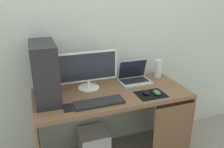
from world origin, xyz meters
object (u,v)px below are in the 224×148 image
object	(u,v)px
keyboard	(99,103)
mouse_right	(157,92)
speaker	(158,69)
mouse_left	(146,93)
pc_tower	(45,72)
subwoofer	(94,144)
cell_phone	(68,108)
monitor	(88,70)
laptop	(134,77)

from	to	relation	value
keyboard	mouse_right	size ratio (longest dim) A/B	4.38
speaker	mouse_left	size ratio (longest dim) A/B	1.96
pc_tower	mouse_left	size ratio (longest dim) A/B	5.17
subwoofer	mouse_right	bearing A→B (deg)	-31.46
speaker	mouse_right	xyz separation A→B (m)	(-0.24, -0.39, -0.07)
keyboard	cell_phone	world-z (taller)	keyboard
mouse_right	subwoofer	world-z (taller)	mouse_right
monitor	mouse_right	xyz separation A→B (m)	(0.54, -0.34, -0.17)
pc_tower	cell_phone	world-z (taller)	pc_tower
cell_phone	monitor	bearing A→B (deg)	51.29
monitor	mouse_right	distance (m)	0.66
speaker	mouse_left	world-z (taller)	speaker
mouse_left	subwoofer	size ratio (longest dim) A/B	0.33
pc_tower	laptop	size ratio (longest dim) A/B	1.58
pc_tower	monitor	world-z (taller)	pc_tower
monitor	mouse_left	xyz separation A→B (m)	(0.45, -0.31, -0.17)
speaker	mouse_left	bearing A→B (deg)	-132.80
monitor	keyboard	distance (m)	0.38
mouse_right	subwoofer	xyz separation A→B (m)	(-0.52, 0.32, -0.65)
monitor	mouse_right	size ratio (longest dim) A/B	5.79
pc_tower	laptop	xyz separation A→B (m)	(0.88, 0.12, -0.20)
pc_tower	speaker	bearing A→B (deg)	7.12
pc_tower	keyboard	distance (m)	0.52
monitor	laptop	world-z (taller)	monitor
mouse_left	mouse_right	bearing A→B (deg)	-14.74
mouse_left	subwoofer	distance (m)	0.83
subwoofer	keyboard	bearing A→B (deg)	-94.13
mouse_left	subwoofer	bearing A→B (deg)	145.40
speaker	cell_phone	xyz separation A→B (m)	(-1.04, -0.37, -0.09)
pc_tower	cell_phone	size ratio (longest dim) A/B	3.82
keyboard	laptop	bearing A→B (deg)	35.97
mouse_left	cell_phone	world-z (taller)	mouse_left
mouse_left	cell_phone	xyz separation A→B (m)	(-0.70, -0.01, -0.02)
monitor	keyboard	xyz separation A→B (m)	(-0.00, -0.33, -0.18)
mouse_right	cell_phone	bearing A→B (deg)	178.74
speaker	cell_phone	world-z (taller)	speaker
pc_tower	speaker	size ratio (longest dim) A/B	2.63
speaker	subwoofer	bearing A→B (deg)	-174.82
pc_tower	mouse_right	bearing A→B (deg)	-14.40
monitor	laptop	xyz separation A→B (m)	(0.48, 0.02, -0.14)
speaker	mouse_left	distance (m)	0.50
keyboard	mouse_right	bearing A→B (deg)	-0.53
mouse_right	cell_phone	distance (m)	0.80
speaker	subwoofer	world-z (taller)	speaker
laptop	cell_phone	world-z (taller)	laptop
cell_phone	subwoofer	xyz separation A→B (m)	(0.28, 0.30, -0.63)
pc_tower	laptop	distance (m)	0.91
laptop	keyboard	size ratio (longest dim) A/B	0.75
monitor	speaker	distance (m)	0.79
laptop	speaker	world-z (taller)	laptop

